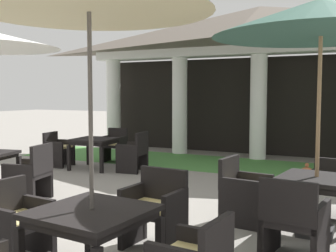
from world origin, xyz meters
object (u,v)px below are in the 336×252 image
Objects in this scene: patio_table_far_back at (94,143)px; patio_chair_far_back_east at (134,153)px; patio_chair_mid_right_north at (155,210)px; patio_chair_near_foreground_east at (30,175)px; patio_chair_mid_left_west at (244,192)px; patio_chair_mid_right_west at (16,223)px; patio_chair_far_back_north at (115,146)px; patio_umbrella_mid_left at (321,18)px; terracotta_urn at (307,175)px; patio_chair_mid_left_north at (332,189)px; patio_chair_far_back_west at (58,150)px; patio_table_mid_right at (92,219)px; patio_table_mid_left at (317,185)px; patio_chair_mid_left_south at (294,222)px.

patio_chair_far_back_east is (1.00, 0.11, -0.19)m from patio_table_far_back.
patio_chair_mid_right_north is 0.99× the size of patio_chair_far_back_east.
patio_chair_near_foreground_east is 1.06× the size of patio_chair_mid_left_west.
patio_chair_far_back_north reaches higher than patio_chair_mid_right_west.
patio_umbrella_mid_left is 3.91m from terracotta_urn.
patio_chair_mid_right_north is at bearing -103.67° from terracotta_urn.
patio_chair_far_back_north is 4.78m from terracotta_urn.
patio_chair_mid_left_north is 6.43m from patio_chair_far_back_west.
patio_chair_near_foreground_east is 0.89× the size of patio_table_mid_right.
patio_umbrella_mid_left is 2.41m from patio_chair_mid_left_west.
patio_table_far_back is at bearing 154.65° from patio_table_mid_left.
patio_table_far_back reaches higher than patio_table_mid_right.
patio_table_mid_left is 1.07× the size of patio_chair_mid_left_west.
patio_table_mid_right is at bearing 37.77° from patio_chair_far_back_west.
patio_chair_near_foreground_east reaches higher than patio_chair_far_back_east.
patio_chair_mid_left_west reaches higher than patio_table_mid_left.
patio_chair_near_foreground_east reaches higher than patio_table_mid_left.
patio_chair_mid_left_south is at bearing -33.77° from patio_table_far_back.
terracotta_urn is (-0.54, 2.99, -2.46)m from patio_umbrella_mid_left.
patio_chair_mid_right_west is at bearing 54.65° from patio_chair_mid_left_north.
patio_chair_mid_left_north is 4.59m from patio_chair_far_back_east.
patio_chair_mid_right_west is 0.84× the size of patio_table_far_back.
patio_chair_mid_left_north is at bearing -85.51° from patio_chair_near_foreground_east.
patio_table_mid_left reaches higher than terracotta_urn.
patio_umbrella_mid_left is 3.29× the size of patio_chair_far_back_east.
patio_chair_mid_left_west is at bearing -133.72° from patio_chair_far_back_east.
patio_chair_far_back_east is at bearing -120.92° from patio_chair_mid_left_west.
patio_chair_mid_right_west is 6.22m from patio_chair_far_back_north.
patio_chair_mid_left_north is 0.95× the size of patio_chair_mid_right_west.
patio_umbrella_mid_left is 2.82× the size of patio_table_mid_right.
patio_chair_mid_right_north is at bearing 85.43° from patio_table_mid_right.
patio_chair_mid_right_west is at bearing 175.43° from patio_table_mid_right.
patio_table_far_back is 4.69m from terracotta_urn.
patio_chair_far_back_north is at bearing -47.02° from patio_chair_mid_right_north.
patio_chair_far_back_east is (-4.28, 1.63, 0.03)m from patio_chair_mid_left_north.
patio_table_mid_right is at bearing 115.89° from patio_chair_far_back_north.
patio_table_mid_left is at bearing -96.94° from patio_chair_near_foreground_east.
patio_chair_mid_left_north is 1.96× the size of terracotta_urn.
patio_chair_mid_right_north reaches higher than patio_chair_mid_right_west.
patio_table_mid_left is 6.32m from patio_chair_far_back_north.
terracotta_urn is (-0.54, 2.99, -0.46)m from patio_table_mid_left.
patio_chair_far_back_east is (-2.53, 4.86, -0.19)m from patio_table_mid_right.
patio_table_mid_right is 1.07m from patio_chair_mid_right_west.
terracotta_urn is (4.76, -0.46, -0.24)m from patio_chair_far_back_north.
patio_chair_near_foreground_east is 4.32m from patio_chair_mid_left_south.
patio_chair_far_back_north is at bearing -121.20° from patio_chair_mid_left_west.
patio_chair_mid_right_west is at bearing 108.18° from patio_chair_far_back_north.
patio_chair_mid_left_south is at bearing -109.36° from patio_chair_near_foreground_east.
patio_table_mid_right is (-1.65, -2.29, -0.02)m from patio_table_mid_left.
patio_table_mid_right reaches higher than terracotta_urn.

